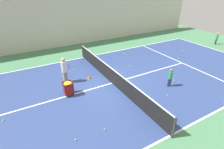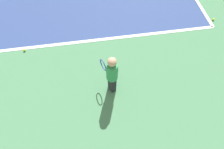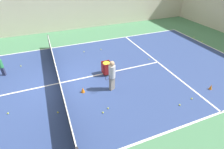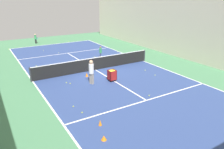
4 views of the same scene
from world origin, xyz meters
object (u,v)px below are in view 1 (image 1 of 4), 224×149
Objects in this scene: player_near_baseline at (217,38)px; training_cone_1 at (89,77)px; coach_at_net at (64,69)px; child_midcourt at (170,76)px; tennis_net at (112,76)px; ball_cart at (68,86)px.

training_cone_1 is at bearing -19.33° from player_near_baseline.
coach_at_net reaches higher than child_midcourt.
tennis_net is at bearing -13.81° from player_near_baseline.
training_cone_1 is at bearing -56.32° from ball_cart.
tennis_net is 13.60m from player_near_baseline.
child_midcourt is at bearing -1.38° from player_near_baseline.
tennis_net is 6.09× the size of coach_at_net.
child_midcourt is (-2.07, -2.93, 0.14)m from tennis_net.
child_midcourt is at bearing -110.71° from ball_cart.
child_midcourt is (-3.67, -5.49, -0.29)m from coach_at_net.
child_midcourt is 4.16× the size of training_cone_1.
ball_cart is (2.17, 5.75, -0.12)m from child_midcourt.
training_cone_1 is at bearing -34.32° from coach_at_net.
player_near_baseline is 14.56m from training_cone_1.
player_near_baseline is 1.02× the size of child_midcourt.
child_midcourt is 6.14m from ball_cart.
coach_at_net is 1.42× the size of child_midcourt.
ball_cart is at bearing -15.40° from player_near_baseline.
player_near_baseline is 4.25× the size of training_cone_1.
tennis_net is 35.86× the size of training_cone_1.
player_near_baseline is at bearing -84.48° from ball_cart.
tennis_net is at bearing -140.49° from training_cone_1.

